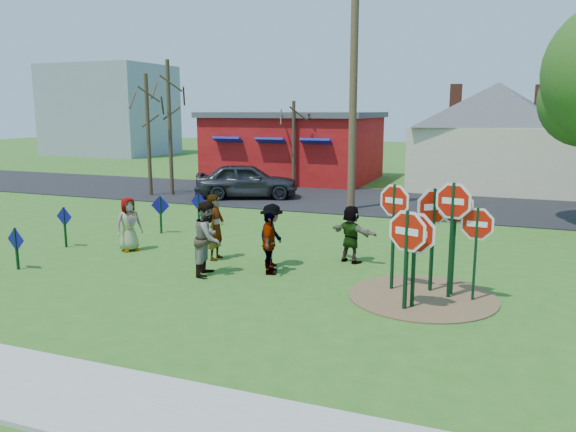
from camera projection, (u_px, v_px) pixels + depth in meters
name	position (u px, v px, depth m)	size (l,w,h in m)	color
ground	(253.00, 265.00, 14.72)	(120.00, 120.00, 0.00)	#2B631C
sidewalk	(47.00, 389.00, 8.11)	(22.00, 1.80, 0.08)	#9E9E99
road	(359.00, 200.00, 25.27)	(120.00, 7.50, 0.04)	black
dirt_patch	(422.00, 297.00, 12.22)	(3.20, 3.20, 0.03)	brown
red_building	(295.00, 146.00, 32.80)	(9.40, 7.69, 3.90)	maroon
cream_house	(496.00, 132.00, 28.75)	(9.40, 9.40, 6.50)	beige
distant_building	(111.00, 110.00, 51.37)	(10.00, 8.00, 8.00)	#8C939E
stop_sign_a	(407.00, 239.00, 11.17)	(1.08, 0.41, 2.21)	#0D3219
stop_sign_b	(394.00, 210.00, 12.40)	(0.93, 0.34, 2.54)	#0D3219
stop_sign_c	(453.00, 214.00, 11.81)	(1.03, 0.30, 2.67)	#0D3219
stop_sign_d	(456.00, 216.00, 12.00)	(1.01, 0.07, 2.48)	#0D3219
stop_sign_e	(415.00, 240.00, 11.32)	(1.17, 0.22, 2.16)	#0D3219
stop_sign_f	(477.00, 231.00, 11.71)	(0.93, 0.12, 2.15)	#0D3219
stop_sign_g	(433.00, 217.00, 12.29)	(0.91, 0.65, 2.49)	#0D3219
blue_diamond_a	(16.00, 244.00, 14.24)	(0.62, 0.10, 1.09)	#0D3219
blue_diamond_b	(65.00, 222.00, 16.55)	(0.58, 0.06, 1.22)	#0D3219
blue_diamond_c	(160.00, 210.00, 18.42)	(0.65, 0.09, 1.26)	#0D3219
blue_diamond_d	(199.00, 206.00, 19.24)	(0.63, 0.12, 1.24)	#0D3219
person_a	(129.00, 224.00, 16.14)	(0.76, 0.50, 1.56)	#4A5992
person_b	(216.00, 227.00, 15.18)	(0.65, 0.43, 1.80)	#207164
person_c	(208.00, 238.00, 13.76)	(0.89, 0.70, 1.84)	#935B40
person_d	(272.00, 236.00, 14.44)	(1.07, 0.61, 1.66)	#34343A
person_e	(269.00, 244.00, 13.84)	(0.90, 0.38, 1.54)	#462856
person_f	(351.00, 234.00, 14.91)	(1.43, 0.45, 1.54)	#26573C
suv	(247.00, 181.00, 25.72)	(1.87, 4.66, 1.59)	#2E2F33
utility_pole	(354.00, 78.00, 22.08)	(2.42, 0.57, 9.98)	#4C3823
bare_tree_west	(148.00, 118.00, 26.08)	(1.80, 1.80, 5.66)	#382819
bare_tree_east	(294.00, 132.00, 28.77)	(1.80, 1.80, 4.48)	#382819
bare_tree_mid	(169.00, 109.00, 26.06)	(1.80, 1.80, 6.30)	#382819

